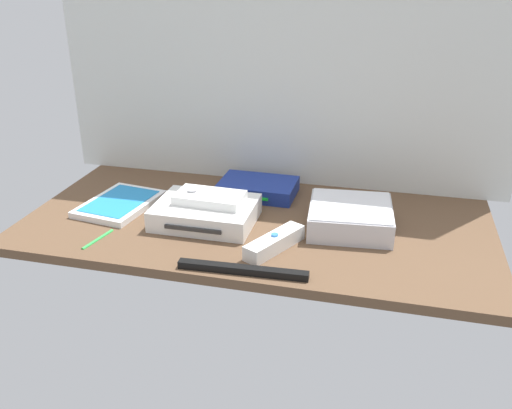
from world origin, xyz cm
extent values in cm
cube|color=brown|center=(0.00, 0.00, -1.00)|extent=(100.00, 48.00, 2.00)
cube|color=silver|center=(0.00, 24.60, 32.00)|extent=(110.00, 1.20, 64.00)
cube|color=white|center=(-10.42, -2.78, 2.20)|extent=(21.03, 16.04, 4.40)
cube|color=#2D2D2D|center=(-10.40, -10.98, 2.20)|extent=(12.00, 0.63, 0.80)
cube|color=silver|center=(19.92, 1.62, 2.50)|extent=(18.39, 18.39, 5.00)
cube|color=silver|center=(19.92, 1.62, 5.15)|extent=(17.65, 17.65, 0.30)
cube|color=white|center=(-32.10, -0.22, 0.70)|extent=(16.15, 20.73, 1.40)
cube|color=#2384CC|center=(-32.10, -0.22, 1.48)|extent=(13.35, 17.75, 0.16)
cube|color=navy|center=(-3.14, 14.53, 1.70)|extent=(18.24, 12.36, 3.40)
cube|color=#19D833|center=(-3.26, 8.33, 1.70)|extent=(8.01, 0.56, 0.60)
cube|color=white|center=(6.53, -11.31, 1.50)|extent=(9.94, 14.82, 3.00)
cylinder|color=#387FDB|center=(6.53, -11.31, 3.20)|extent=(1.40, 1.40, 0.40)
cube|color=white|center=(-9.65, -2.06, 5.40)|extent=(14.71, 8.58, 2.00)
cylinder|color=#99999E|center=(-13.65, -1.90, 6.60)|extent=(2.08, 2.08, 0.40)
cube|color=black|center=(2.82, -21.37, 0.70)|extent=(24.06, 2.85, 1.40)
cylinder|color=green|center=(-29.03, -15.96, 0.35)|extent=(2.49, 8.96, 0.70)
camera|label=1|loc=(25.84, -104.03, 52.16)|focal=38.69mm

